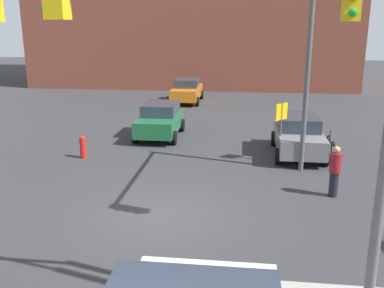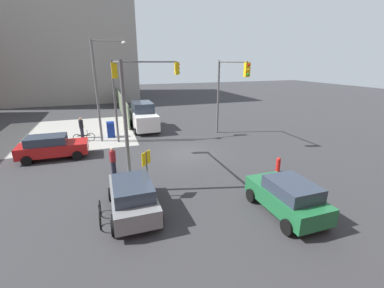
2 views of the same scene
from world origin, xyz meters
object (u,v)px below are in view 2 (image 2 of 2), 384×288
Objects in this scene: pedestrian_crossing at (113,160)px; pedestrian_waiting at (81,127)px; traffic_signal_se_corner at (228,84)px; mailbox_blue at (111,129)px; coupe_red at (52,147)px; fire_hydrant at (278,165)px; hatchback_gray at (133,196)px; bicycle_leaning_on_fence at (84,137)px; traffic_signal_nw_corner at (120,95)px; street_lamp_corner at (101,84)px; bicycle_at_crosswalk at (100,214)px; sedan_green at (287,196)px; traffic_signal_ne_corner at (141,85)px; van_white_delivery at (144,116)px.

pedestrian_waiting reaches higher than pedestrian_crossing.
mailbox_blue is at bearing 69.19° from traffic_signal_se_corner.
mailbox_blue is 0.79× the size of pedestrian_waiting.
pedestrian_crossing reaches higher than coupe_red.
pedestrian_crossing is at bearing 72.30° from fire_hydrant.
traffic_signal_se_corner is 13.48m from hatchback_gray.
traffic_signal_se_corner reaches higher than bicycle_leaning_on_fence.
traffic_signal_nw_corner reaches higher than pedestrian_crossing.
street_lamp_corner is 8.10m from pedestrian_crossing.
traffic_signal_nw_corner is 7.33m from street_lamp_corner.
street_lamp_corner is 4.11m from mailbox_blue.
traffic_signal_se_corner is at bearing -104.30° from street_lamp_corner.
traffic_signal_nw_corner reaches higher than bicycle_at_crosswalk.
sedan_green is at bearing -109.46° from hatchback_gray.
traffic_signal_se_corner is 12.81m from bicycle_leaning_on_fence.
traffic_signal_nw_corner is at bearing -107.67° from pedestrian_waiting.
sedan_green is (-15.05, -6.73, 0.08)m from mailbox_blue.
pedestrian_waiting is at bearing 9.62° from bicycle_leaning_on_fence.
bicycle_at_crosswalk is (2.04, 7.73, -0.49)m from sedan_green.
sedan_green reaches higher than fire_hydrant.
pedestrian_crossing is (-4.06, -3.83, 0.01)m from coupe_red.
coupe_red is 2.66× the size of pedestrian_crossing.
traffic_signal_ne_corner is 6.63m from pedestrian_waiting.
bicycle_leaning_on_fence is (-2.43, 5.40, -0.93)m from van_white_delivery.
mailbox_blue is 8.20m from pedestrian_crossing.
hatchback_gray is at bearing -82.01° from bicycle_at_crosswalk.
bicycle_leaning_on_fence is at bearing 47.07° from fire_hydrant.
traffic_signal_se_corner and traffic_signal_ne_corner have the same top height.
bicycle_at_crosswalk is at bearing 97.99° from hatchback_gray.
mailbox_blue reaches higher than fire_hydrant.
van_white_delivery is 3.09× the size of bicycle_leaning_on_fence.
traffic_signal_nw_corner is 5.87m from hatchback_gray.
traffic_signal_ne_corner reaches higher than coupe_red.
street_lamp_corner reaches higher than bicycle_leaning_on_fence.
fire_hydrant is 16.55m from pedestrian_waiting.
sedan_green is at bearing -162.82° from traffic_signal_ne_corner.
coupe_red is (4.21, 4.53, -3.82)m from traffic_signal_nw_corner.
van_white_delivery reaches higher than pedestrian_crossing.
traffic_signal_ne_corner is at bearing 74.50° from traffic_signal_se_corner.
sedan_green is 9.74m from pedestrian_crossing.
van_white_delivery is at bearing 49.16° from traffic_signal_se_corner.
bicycle_at_crosswalk is at bearing 164.20° from van_white_delivery.
hatchback_gray is (-4.46, 0.10, -3.82)m from traffic_signal_nw_corner.
traffic_signal_ne_corner is 11.94m from hatchback_gray.
van_white_delivery is at bearing -23.19° from pedestrian_waiting.
fire_hydrant is at bearing -145.24° from traffic_signal_ne_corner.
sedan_green is at bearing -148.28° from bicycle_leaning_on_fence.
pedestrian_waiting is at bearing -177.15° from pedestrian_crossing.
street_lamp_corner reaches higher than sedan_green.
sedan_green is 0.71× the size of van_white_delivery.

